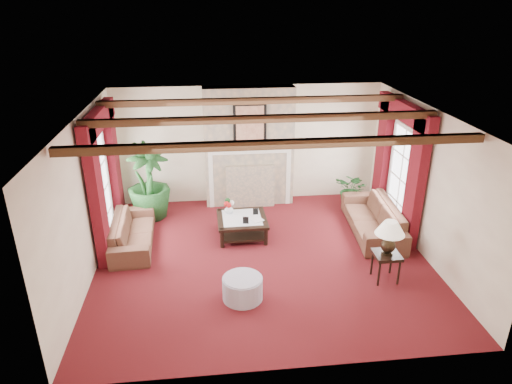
{
  "coord_description": "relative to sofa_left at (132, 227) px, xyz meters",
  "views": [
    {
      "loc": [
        -0.93,
        -7.23,
        4.48
      ],
      "look_at": [
        -0.08,
        0.4,
        1.17
      ],
      "focal_mm": 32.0,
      "sensor_mm": 36.0,
      "label": 1
    }
  ],
  "objects": [
    {
      "name": "photo_frame_b",
      "position": [
        2.42,
        0.23,
        0.1
      ],
      "size": [
        0.11,
        0.02,
        0.14
      ],
      "primitive_type": null,
      "rotation": [
        0.0,
        0.0,
        0.01
      ],
      "color": "black",
      "rests_on": "coffee_table"
    },
    {
      "name": "potted_palm",
      "position": [
        0.22,
        1.21,
        0.09
      ],
      "size": [
        2.57,
        2.57,
        0.92
      ],
      "primitive_type": "imported",
      "rotation": [
        0.0,
        0.0,
        0.78
      ],
      "color": "black",
      "rests_on": "ground"
    },
    {
      "name": "french_door_left",
      "position": [
        -0.53,
        0.21,
        1.76
      ],
      "size": [
        0.1,
        1.1,
        2.16
      ],
      "primitive_type": null,
      "color": "white",
      "rests_on": "ground"
    },
    {
      "name": "ottoman",
      "position": [
        1.97,
        -1.97,
        -0.18
      ],
      "size": [
        0.65,
        0.65,
        0.38
      ],
      "primitive_type": "cylinder",
      "color": "#A8A7BE",
      "rests_on": "ground"
    },
    {
      "name": "side_table",
      "position": [
        4.43,
        -1.69,
        -0.12
      ],
      "size": [
        0.45,
        0.45,
        0.5
      ],
      "primitive_type": null,
      "rotation": [
        0.0,
        0.0,
        -0.05
      ],
      "color": "black",
      "rests_on": "ground"
    },
    {
      "name": "small_plant",
      "position": [
        4.76,
        1.2,
        -0.04
      ],
      "size": [
        1.62,
        1.62,
        0.66
      ],
      "primitive_type": "imported",
      "rotation": [
        0.0,
        0.0,
        -0.81
      ],
      "color": "black",
      "rests_on": "ground"
    },
    {
      "name": "book",
      "position": [
        2.3,
        -0.04,
        0.18
      ],
      "size": [
        0.24,
        0.21,
        0.3
      ],
      "primitive_type": "imported",
      "rotation": [
        0.0,
        0.0,
        0.48
      ],
      "color": "black",
      "rests_on": "coffee_table"
    },
    {
      "name": "sofa_left",
      "position": [
        0.0,
        0.0,
        0.0
      ],
      "size": [
        1.95,
        0.74,
        0.74
      ],
      "primitive_type": "imported",
      "rotation": [
        0.0,
        0.0,
        1.62
      ],
      "color": "black",
      "rests_on": "ground"
    },
    {
      "name": "ceiling_beams",
      "position": [
        2.44,
        -0.79,
        2.27
      ],
      "size": [
        6.0,
        3.0,
        0.12
      ],
      "primitive_type": null,
      "color": "#331B10",
      "rests_on": "ceiling"
    },
    {
      "name": "table_lamp",
      "position": [
        4.43,
        -1.69,
        0.44
      ],
      "size": [
        0.49,
        0.49,
        0.62
      ],
      "primitive_type": null,
      "color": "black",
      "rests_on": "side_table"
    },
    {
      "name": "curtains_right",
      "position": [
        5.3,
        0.21,
        2.18
      ],
      "size": [
        0.2,
        2.4,
        2.55
      ],
      "primitive_type": null,
      "color": "#510A13",
      "rests_on": "ground"
    },
    {
      "name": "sofa_right",
      "position": [
        4.81,
        -0.01,
        0.05
      ],
      "size": [
        2.26,
        0.97,
        0.85
      ],
      "primitive_type": "imported",
      "rotation": [
        0.0,
        0.0,
        -1.65
      ],
      "color": "black",
      "rests_on": "ground"
    },
    {
      "name": "left_wall",
      "position": [
        -0.56,
        -0.79,
        0.98
      ],
      "size": [
        0.02,
        5.5,
        2.7
      ],
      "primitive_type": "cube",
      "color": "beige",
      "rests_on": "ground"
    },
    {
      "name": "floor",
      "position": [
        2.44,
        -0.79,
        -0.37
      ],
      "size": [
        6.0,
        6.0,
        0.0
      ],
      "primitive_type": "plane",
      "color": "#4E0E16",
      "rests_on": "ground"
    },
    {
      "name": "right_wall",
      "position": [
        5.44,
        -0.79,
        0.98
      ],
      "size": [
        0.02,
        5.5,
        2.7
      ],
      "primitive_type": "cube",
      "color": "beige",
      "rests_on": "ground"
    },
    {
      "name": "french_door_right",
      "position": [
        5.41,
        0.21,
        1.76
      ],
      "size": [
        0.1,
        1.1,
        2.16
      ],
      "primitive_type": null,
      "color": "white",
      "rests_on": "ground"
    },
    {
      "name": "curtains_left",
      "position": [
        -0.42,
        0.21,
        2.18
      ],
      "size": [
        0.2,
        2.4,
        2.55
      ],
      "primitive_type": null,
      "color": "#510A13",
      "rests_on": "ground"
    },
    {
      "name": "photo_frame_a",
      "position": [
        2.19,
        -0.15,
        0.1
      ],
      "size": [
        0.11,
        0.04,
        0.15
      ],
      "primitive_type": null,
      "rotation": [
        0.0,
        0.0,
        -0.15
      ],
      "color": "black",
      "rests_on": "coffee_table"
    },
    {
      "name": "coffee_table",
      "position": [
        2.14,
        0.12,
        -0.17
      ],
      "size": [
        0.99,
        0.99,
        0.4
      ],
      "primitive_type": null,
      "rotation": [
        0.0,
        0.0,
        0.01
      ],
      "color": "black",
      "rests_on": "ground"
    },
    {
      "name": "back_wall",
      "position": [
        2.44,
        1.96,
        0.98
      ],
      "size": [
        6.0,
        0.02,
        2.7
      ],
      "primitive_type": "cube",
      "color": "beige",
      "rests_on": "ground"
    },
    {
      "name": "fireplace",
      "position": [
        2.44,
        1.76,
        2.33
      ],
      "size": [
        2.0,
        0.52,
        2.7
      ],
      "primitive_type": null,
      "color": "tan",
      "rests_on": "ground"
    },
    {
      "name": "flower_vase",
      "position": [
        1.89,
        0.36,
        0.12
      ],
      "size": [
        0.28,
        0.28,
        0.18
      ],
      "primitive_type": "imported",
      "rotation": [
        0.0,
        0.0,
        -0.27
      ],
      "color": "silver",
      "rests_on": "coffee_table"
    },
    {
      "name": "ceiling",
      "position": [
        2.44,
        -0.79,
        2.33
      ],
      "size": [
        6.0,
        6.0,
        0.0
      ],
      "primitive_type": "plane",
      "rotation": [
        3.14,
        0.0,
        0.0
      ],
      "color": "white",
      "rests_on": "floor"
    }
  ]
}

